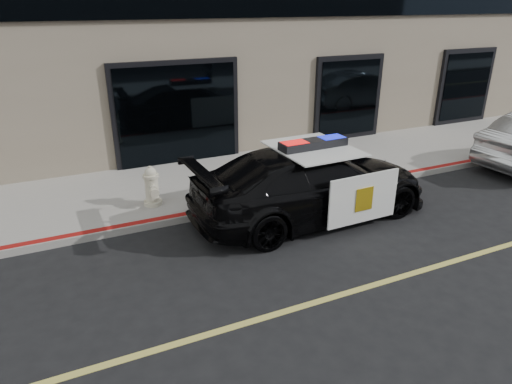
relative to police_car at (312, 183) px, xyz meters
name	(u,v)px	position (x,y,z in m)	size (l,w,h in m)	color
ground	(362,289)	(-0.63, -2.68, -0.76)	(120.00, 120.00, 0.00)	black
sidewalk_n	(237,178)	(-0.63, 2.57, -0.69)	(60.00, 3.50, 0.15)	gray
police_car	(312,183)	(0.00, 0.00, 0.00)	(2.53, 5.30, 1.70)	black
fire_hydrant	(152,187)	(-2.99, 1.66, -0.20)	(0.40, 0.55, 0.88)	beige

